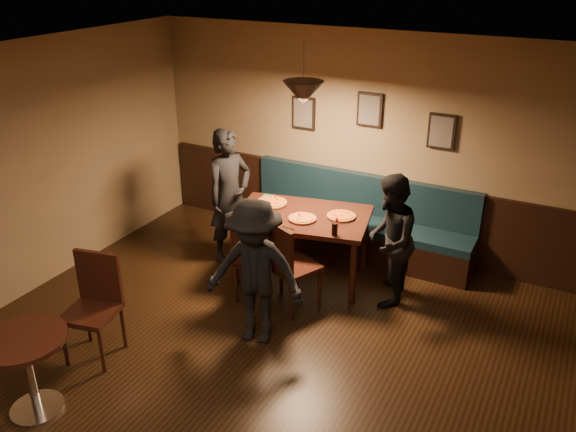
{
  "coord_description": "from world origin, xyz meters",
  "views": [
    {
      "loc": [
        2.4,
        -3.26,
        3.67
      ],
      "look_at": [
        -0.35,
        1.98,
        0.95
      ],
      "focal_mm": 36.72,
      "sensor_mm": 36.0,
      "label": 1
    }
  ],
  "objects_px": {
    "chair_near_left": "(259,258)",
    "diner_left": "(230,196)",
    "cafe_chair_far": "(91,311)",
    "cafe_table": "(30,375)",
    "booth_bench": "(356,218)",
    "soda_glass": "(335,229)",
    "dining_table": "(302,246)",
    "chair_near_right": "(294,265)",
    "tabasco_bottle": "(337,221)",
    "diner_right": "(389,240)",
    "diner_front": "(255,273)"
  },
  "relations": [
    {
      "from": "diner_front",
      "to": "cafe_chair_far",
      "type": "height_order",
      "value": "diner_front"
    },
    {
      "from": "cafe_chair_far",
      "to": "cafe_table",
      "type": "bearing_deg",
      "value": 82.93
    },
    {
      "from": "diner_front",
      "to": "tabasco_bottle",
      "type": "height_order",
      "value": "diner_front"
    },
    {
      "from": "chair_near_right",
      "to": "cafe_table",
      "type": "xyz_separation_m",
      "value": [
        -1.23,
        -2.49,
        -0.15
      ]
    },
    {
      "from": "diner_right",
      "to": "chair_near_right",
      "type": "bearing_deg",
      "value": -65.42
    },
    {
      "from": "chair_near_right",
      "to": "dining_table",
      "type": "bearing_deg",
      "value": 133.95
    },
    {
      "from": "chair_near_right",
      "to": "soda_glass",
      "type": "xyz_separation_m",
      "value": [
        0.33,
        0.3,
        0.37
      ]
    },
    {
      "from": "cafe_chair_far",
      "to": "dining_table",
      "type": "bearing_deg",
      "value": -127.86
    },
    {
      "from": "chair_near_left",
      "to": "diner_left",
      "type": "bearing_deg",
      "value": 132.91
    },
    {
      "from": "diner_left",
      "to": "diner_right",
      "type": "xyz_separation_m",
      "value": [
        2.08,
        -0.03,
        -0.1
      ]
    },
    {
      "from": "soda_glass",
      "to": "tabasco_bottle",
      "type": "bearing_deg",
      "value": 107.43
    },
    {
      "from": "diner_right",
      "to": "cafe_chair_far",
      "type": "distance_m",
      "value": 3.15
    },
    {
      "from": "cafe_table",
      "to": "booth_bench",
      "type": "bearing_deg",
      "value": 71.09
    },
    {
      "from": "cafe_table",
      "to": "cafe_chair_far",
      "type": "height_order",
      "value": "cafe_chair_far"
    },
    {
      "from": "dining_table",
      "to": "chair_near_left",
      "type": "height_order",
      "value": "chair_near_left"
    },
    {
      "from": "chair_near_left",
      "to": "cafe_chair_far",
      "type": "xyz_separation_m",
      "value": [
        -0.87,
        -1.66,
        0.01
      ]
    },
    {
      "from": "dining_table",
      "to": "diner_right",
      "type": "bearing_deg",
      "value": -13.25
    },
    {
      "from": "diner_left",
      "to": "tabasco_bottle",
      "type": "xyz_separation_m",
      "value": [
        1.48,
        -0.1,
        0.03
      ]
    },
    {
      "from": "chair_near_left",
      "to": "diner_right",
      "type": "xyz_separation_m",
      "value": [
        1.29,
        0.62,
        0.24
      ]
    },
    {
      "from": "tabasco_bottle",
      "to": "cafe_chair_far",
      "type": "xyz_separation_m",
      "value": [
        -1.57,
        -2.22,
        -0.36
      ]
    },
    {
      "from": "dining_table",
      "to": "chair_near_right",
      "type": "distance_m",
      "value": 0.67
    },
    {
      "from": "chair_near_left",
      "to": "tabasco_bottle",
      "type": "bearing_deg",
      "value": 31.17
    },
    {
      "from": "booth_bench",
      "to": "cafe_table",
      "type": "bearing_deg",
      "value": -108.91
    },
    {
      "from": "diner_left",
      "to": "soda_glass",
      "type": "height_order",
      "value": "diner_left"
    },
    {
      "from": "cafe_chair_far",
      "to": "soda_glass",
      "type": "bearing_deg",
      "value": -142.08
    },
    {
      "from": "diner_right",
      "to": "cafe_chair_far",
      "type": "height_order",
      "value": "diner_right"
    },
    {
      "from": "dining_table",
      "to": "chair_near_right",
      "type": "relative_size",
      "value": 1.47
    },
    {
      "from": "booth_bench",
      "to": "diner_left",
      "type": "height_order",
      "value": "diner_left"
    },
    {
      "from": "cafe_table",
      "to": "chair_near_left",
      "type": "bearing_deg",
      "value": 72.08
    },
    {
      "from": "diner_right",
      "to": "diner_front",
      "type": "distance_m",
      "value": 1.6
    },
    {
      "from": "booth_bench",
      "to": "tabasco_bottle",
      "type": "xyz_separation_m",
      "value": [
        0.13,
        -0.96,
        0.38
      ]
    },
    {
      "from": "chair_near_left",
      "to": "diner_front",
      "type": "bearing_deg",
      "value": -69.3
    },
    {
      "from": "chair_near_right",
      "to": "tabasco_bottle",
      "type": "xyz_separation_m",
      "value": [
        0.26,
        0.53,
        0.36
      ]
    },
    {
      "from": "diner_right",
      "to": "soda_glass",
      "type": "xyz_separation_m",
      "value": [
        -0.52,
        -0.3,
        0.15
      ]
    },
    {
      "from": "booth_bench",
      "to": "dining_table",
      "type": "relative_size",
      "value": 1.94
    },
    {
      "from": "booth_bench",
      "to": "soda_glass",
      "type": "bearing_deg",
      "value": -80.34
    },
    {
      "from": "chair_near_left",
      "to": "soda_glass",
      "type": "distance_m",
      "value": 0.92
    },
    {
      "from": "diner_right",
      "to": "cafe_chair_far",
      "type": "bearing_deg",
      "value": -53.89
    },
    {
      "from": "dining_table",
      "to": "tabasco_bottle",
      "type": "bearing_deg",
      "value": -22.74
    },
    {
      "from": "diner_left",
      "to": "diner_right",
      "type": "distance_m",
      "value": 2.08
    },
    {
      "from": "cafe_table",
      "to": "diner_left",
      "type": "bearing_deg",
      "value": 89.8
    },
    {
      "from": "diner_left",
      "to": "soda_glass",
      "type": "xyz_separation_m",
      "value": [
        1.55,
        -0.33,
        0.04
      ]
    },
    {
      "from": "soda_glass",
      "to": "chair_near_left",
      "type": "bearing_deg",
      "value": -156.99
    },
    {
      "from": "chair_near_left",
      "to": "cafe_chair_far",
      "type": "relative_size",
      "value": 0.97
    },
    {
      "from": "booth_bench",
      "to": "soda_glass",
      "type": "xyz_separation_m",
      "value": [
        0.2,
        -1.19,
        0.4
      ]
    },
    {
      "from": "diner_front",
      "to": "tabasco_bottle",
      "type": "bearing_deg",
      "value": 63.62
    },
    {
      "from": "chair_near_left",
      "to": "diner_left",
      "type": "xyz_separation_m",
      "value": [
        -0.79,
        0.65,
        0.34
      ]
    },
    {
      "from": "chair_near_left",
      "to": "diner_right",
      "type": "distance_m",
      "value": 1.45
    },
    {
      "from": "booth_bench",
      "to": "diner_left",
      "type": "relative_size",
      "value": 1.75
    },
    {
      "from": "dining_table",
      "to": "diner_left",
      "type": "xyz_separation_m",
      "value": [
        -1.0,
        0.01,
        0.44
      ]
    }
  ]
}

